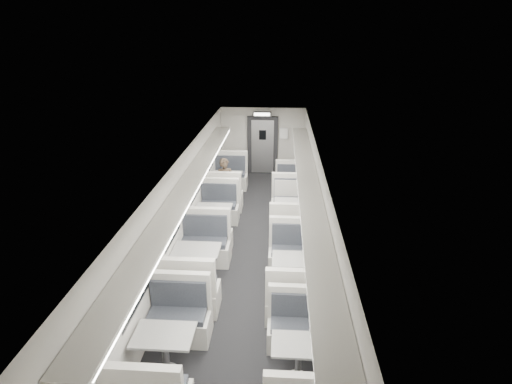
# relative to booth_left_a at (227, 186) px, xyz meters

# --- Properties ---
(room) EXTENTS (3.24, 12.24, 2.64)m
(room) POSITION_rel_booth_left_a_xyz_m (1.00, -3.47, 0.79)
(room) COLOR black
(room) RESTS_ON ground
(booth_left_a) EXTENTS (1.13, 2.30, 1.23)m
(booth_left_a) POSITION_rel_booth_left_a_xyz_m (0.00, 0.00, 0.00)
(booth_left_a) COLOR #B5B5AA
(booth_left_a) RESTS_ON room
(booth_left_b) EXTENTS (1.09, 2.21, 1.18)m
(booth_left_b) POSITION_rel_booth_left_a_xyz_m (0.00, -2.46, -0.02)
(booth_left_b) COLOR #B5B5AA
(booth_left_b) RESTS_ON room
(booth_left_c) EXTENTS (1.14, 2.32, 1.24)m
(booth_left_c) POSITION_rel_booth_left_a_xyz_m (0.00, -4.60, 0.00)
(booth_left_c) COLOR #B5B5AA
(booth_left_c) RESTS_ON room
(booth_left_d) EXTENTS (1.08, 2.18, 1.17)m
(booth_left_d) POSITION_rel_booth_left_a_xyz_m (0.00, -6.99, -0.02)
(booth_left_d) COLOR #B5B5AA
(booth_left_d) RESTS_ON room
(booth_right_a) EXTENTS (0.98, 1.98, 1.06)m
(booth_right_a) POSITION_rel_booth_left_a_xyz_m (2.00, -0.20, -0.06)
(booth_right_a) COLOR #B5B5AA
(booth_right_a) RESTS_ON room
(booth_right_b) EXTENTS (1.13, 2.29, 1.23)m
(booth_right_b) POSITION_rel_booth_left_a_xyz_m (2.00, -2.07, -0.00)
(booth_right_b) COLOR #B5B5AA
(booth_right_b) RESTS_ON room
(booth_right_c) EXTENTS (1.09, 2.21, 1.18)m
(booth_right_c) POSITION_rel_booth_left_a_xyz_m (2.00, -4.78, -0.02)
(booth_right_c) COLOR #B5B5AA
(booth_right_c) RESTS_ON room
(booth_right_d) EXTENTS (0.97, 1.97, 1.06)m
(booth_right_d) POSITION_rel_booth_left_a_xyz_m (2.00, -6.98, -0.06)
(booth_right_d) COLOR #B5B5AA
(booth_right_d) RESTS_ON room
(passenger) EXTENTS (0.63, 0.49, 1.53)m
(passenger) POSITION_rel_booth_left_a_xyz_m (0.07, -0.76, 0.35)
(passenger) COLOR black
(passenger) RESTS_ON room
(window_a) EXTENTS (0.02, 1.18, 0.84)m
(window_a) POSITION_rel_booth_left_a_xyz_m (-0.49, -0.07, 0.94)
(window_a) COLOR black
(window_a) RESTS_ON room
(window_b) EXTENTS (0.02, 1.18, 0.84)m
(window_b) POSITION_rel_booth_left_a_xyz_m (-0.49, -2.27, 0.94)
(window_b) COLOR black
(window_b) RESTS_ON room
(window_c) EXTENTS (0.02, 1.18, 0.84)m
(window_c) POSITION_rel_booth_left_a_xyz_m (-0.49, -4.47, 0.94)
(window_c) COLOR black
(window_c) RESTS_ON room
(window_d) EXTENTS (0.02, 1.18, 0.84)m
(window_d) POSITION_rel_booth_left_a_xyz_m (-0.49, -6.67, 0.94)
(window_d) COLOR black
(window_d) RESTS_ON room
(luggage_rack_left) EXTENTS (0.46, 10.40, 0.09)m
(luggage_rack_left) POSITION_rel_booth_left_a_xyz_m (-0.24, -3.77, 1.50)
(luggage_rack_left) COLOR #B5B5AA
(luggage_rack_left) RESTS_ON room
(luggage_rack_right) EXTENTS (0.46, 10.40, 0.09)m
(luggage_rack_right) POSITION_rel_booth_left_a_xyz_m (2.24, -3.77, 1.50)
(luggage_rack_right) COLOR #B5B5AA
(luggage_rack_right) RESTS_ON room
(vestibule_door) EXTENTS (1.10, 0.13, 2.10)m
(vestibule_door) POSITION_rel_booth_left_a_xyz_m (1.00, 2.47, 0.63)
(vestibule_door) COLOR black
(vestibule_door) RESTS_ON room
(exit_sign) EXTENTS (0.62, 0.12, 0.16)m
(exit_sign) POSITION_rel_booth_left_a_xyz_m (1.00, 1.98, 1.87)
(exit_sign) COLOR black
(exit_sign) RESTS_ON room
(wall_notice) EXTENTS (0.32, 0.02, 0.40)m
(wall_notice) POSITION_rel_booth_left_a_xyz_m (1.75, 2.45, 1.09)
(wall_notice) COLOR silver
(wall_notice) RESTS_ON room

